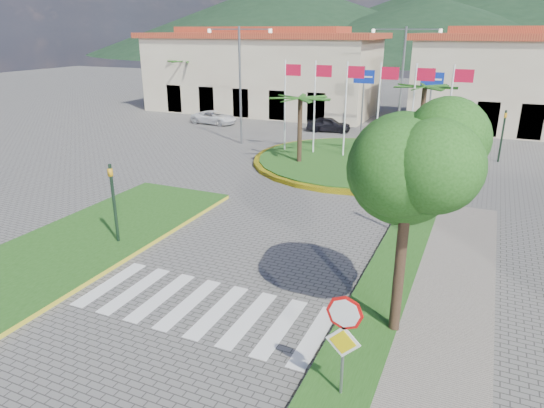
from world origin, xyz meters
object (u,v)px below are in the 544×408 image
at_px(car_dark_a, 329,124).
at_px(car_dark_b, 525,128).
at_px(deciduous_tree, 412,146).
at_px(white_van, 214,117).
at_px(roundabout_island, 356,161).
at_px(stop_sign, 344,332).

relative_size(car_dark_a, car_dark_b, 0.91).
relative_size(deciduous_tree, white_van, 1.68).
distance_m(roundabout_island, car_dark_a, 9.92).
distance_m(deciduous_tree, car_dark_b, 31.02).
height_order(stop_sign, deciduous_tree, deciduous_tree).
height_order(white_van, car_dark_a, car_dark_a).
bearing_deg(car_dark_b, deciduous_tree, 148.48).
bearing_deg(roundabout_island, stop_sign, -76.27).
xyz_separation_m(stop_sign, deciduous_tree, (0.60, 3.04, 3.38)).
bearing_deg(car_dark_b, car_dark_a, 84.25).
bearing_deg(car_dark_b, roundabout_island, 120.38).
bearing_deg(car_dark_a, white_van, 84.78).
height_order(white_van, car_dark_b, car_dark_b).
xyz_separation_m(white_van, car_dark_b, (24.57, 5.39, 0.07)).
xyz_separation_m(stop_sign, white_van, (-19.71, 28.04, -1.23)).
xyz_separation_m(roundabout_island, stop_sign, (4.90, -20.04, 1.62)).
bearing_deg(stop_sign, deciduous_tree, 78.82).
bearing_deg(deciduous_tree, car_dark_b, 82.02).
height_order(deciduous_tree, white_van, deciduous_tree).
xyz_separation_m(stop_sign, car_dark_a, (-9.51, 28.81, -1.20)).
xyz_separation_m(white_van, car_dark_a, (10.20, 0.78, 0.03)).
bearing_deg(roundabout_island, deciduous_tree, -72.09).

